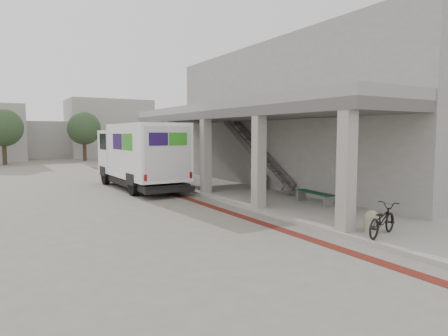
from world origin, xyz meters
TOP-DOWN VIEW (x-y plane):
  - ground at (0.00, 0.00)m, footprint 120.00×120.00m
  - bike_lane_stripe at (1.00, 2.00)m, footprint 0.35×40.00m
  - sidewalk at (4.00, 0.00)m, footprint 4.40×28.00m
  - transit_building at (6.83, 4.50)m, footprint 7.60×17.00m
  - distant_backdrop at (-2.84, 35.89)m, footprint 28.00×10.00m
  - tree_left at (-5.00, 28.00)m, footprint 3.20×3.20m
  - tree_mid at (2.00, 30.00)m, footprint 3.20×3.20m
  - tree_right at (10.00, 29.00)m, footprint 3.20×3.20m
  - fedex_truck at (0.30, 8.01)m, footprint 2.49×7.48m
  - bench at (4.29, 0.03)m, footprint 0.52×1.86m
  - bollard_near at (2.58, -3.95)m, footprint 0.39×0.39m
  - bollard_far at (2.39, 1.03)m, footprint 0.37×0.37m
  - utility_cabinet at (4.52, 4.10)m, footprint 0.56×0.67m
  - bicycle_black at (2.50, -4.34)m, footprint 1.66×0.99m

SIDE VIEW (x-z plane):
  - ground at x=0.00m, z-range 0.00..0.00m
  - bike_lane_stripe at x=1.00m, z-range 0.00..0.01m
  - sidewalk at x=4.00m, z-range 0.00..0.12m
  - bollard_far at x=2.39m, z-range 0.12..0.68m
  - bollard_near at x=2.58m, z-range 0.12..0.71m
  - bench at x=4.29m, z-range 0.21..0.64m
  - bicycle_black at x=2.50m, z-range 0.12..0.95m
  - utility_cabinet at x=4.52m, z-range 0.12..1.09m
  - fedex_truck at x=0.30m, z-range 0.10..3.27m
  - distant_backdrop at x=-2.84m, z-range -0.55..5.95m
  - tree_left at x=-5.00m, z-range 0.78..5.58m
  - tree_mid at x=2.00m, z-range 0.78..5.58m
  - tree_right at x=10.00m, z-range 0.78..5.58m
  - transit_building at x=6.83m, z-range -0.10..6.90m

